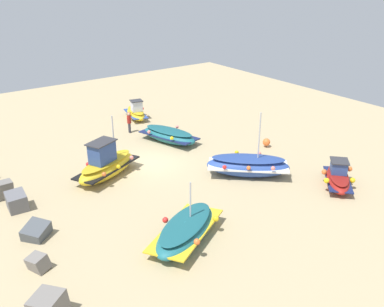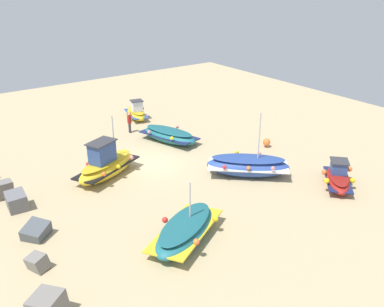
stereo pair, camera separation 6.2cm
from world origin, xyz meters
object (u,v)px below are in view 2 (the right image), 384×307
object	(u,v)px
fishing_boat_1	(185,230)
person_walking	(129,121)
fishing_boat_3	(169,135)
fishing_boat_4	(136,112)
fishing_boat_0	(106,165)
fishing_boat_5	(338,178)
mooring_buoy_0	(267,142)
fishing_boat_2	(248,165)

from	to	relation	value
fishing_boat_1	person_walking	world-z (taller)	fishing_boat_1
fishing_boat_3	fishing_boat_4	distance (m)	6.27
fishing_boat_0	fishing_boat_5	xyz separation A→B (m)	(-9.23, -10.63, -0.28)
fishing_boat_4	fishing_boat_5	bearing A→B (deg)	23.86
fishing_boat_3	fishing_boat_5	bearing A→B (deg)	-177.42
fishing_boat_0	person_walking	distance (m)	7.85
mooring_buoy_0	person_walking	bearing A→B (deg)	37.75
fishing_boat_2	fishing_boat_4	distance (m)	13.88
fishing_boat_4	fishing_boat_5	distance (m)	18.42
fishing_boat_0	mooring_buoy_0	world-z (taller)	fishing_boat_0
fishing_boat_2	person_walking	xyz separation A→B (m)	(11.15, 2.33, 0.25)
fishing_boat_5	fishing_boat_2	bearing A→B (deg)	85.39
fishing_boat_1	mooring_buoy_0	size ratio (longest dim) A/B	7.82
fishing_boat_3	fishing_boat_5	distance (m)	12.59
fishing_boat_0	fishing_boat_3	size ratio (longest dim) A/B	1.00
fishing_boat_5	mooring_buoy_0	xyz separation A→B (m)	(6.80, -0.91, -0.16)
fishing_boat_2	fishing_boat_5	world-z (taller)	fishing_boat_2
fishing_boat_1	fishing_boat_2	xyz separation A→B (m)	(3.35, -7.17, 0.14)
fishing_boat_0	fishing_boat_1	size ratio (longest dim) A/B	0.97
person_walking	fishing_boat_1	bearing A→B (deg)	75.62
fishing_boat_3	fishing_boat_4	xyz separation A→B (m)	(6.23, -0.67, 0.02)
fishing_boat_3	person_walking	bearing A→B (deg)	5.08
fishing_boat_2	fishing_boat_5	xyz separation A→B (m)	(-4.19, -3.38, -0.15)
fishing_boat_0	fishing_boat_3	distance (m)	6.88
fishing_boat_0	fishing_boat_3	xyz separation A→B (m)	(2.61, -6.36, -0.28)
person_walking	fishing_boat_5	bearing A→B (deg)	114.49
fishing_boat_0	fishing_boat_5	bearing A→B (deg)	114.95
fishing_boat_1	fishing_boat_3	bearing A→B (deg)	-148.76
fishing_boat_2	mooring_buoy_0	world-z (taller)	fishing_boat_2
person_walking	fishing_boat_3	bearing A→B (deg)	116.40
fishing_boat_2	mooring_buoy_0	bearing A→B (deg)	-106.82
fishing_boat_2	fishing_boat_3	xyz separation A→B (m)	(7.65, 0.89, -0.15)
fishing_boat_0	fishing_boat_4	world-z (taller)	fishing_boat_0
fishing_boat_3	fishing_boat_5	world-z (taller)	fishing_boat_5
fishing_boat_1	mooring_buoy_0	xyz separation A→B (m)	(5.95, -11.46, -0.16)
fishing_boat_1	fishing_boat_5	distance (m)	10.58
fishing_boat_0	fishing_boat_1	bearing A→B (deg)	66.46
fishing_boat_3	fishing_boat_0	bearing A→B (deg)	95.09
mooring_buoy_0	fishing_boat_0	bearing A→B (deg)	78.10
person_walking	fishing_boat_0	bearing A→B (deg)	55.28
fishing_boat_5	person_walking	world-z (taller)	person_walking
fishing_boat_2	fishing_boat_5	bearing A→B (deg)	170.85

